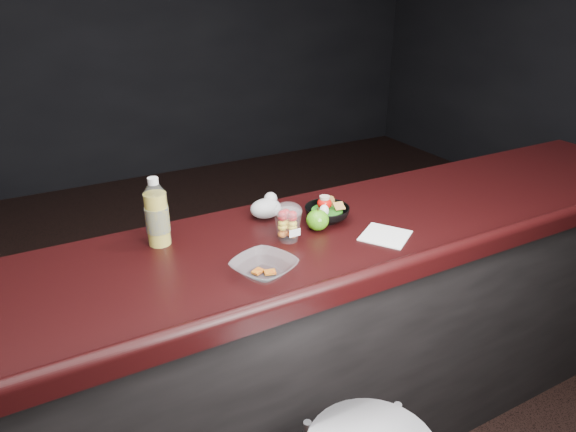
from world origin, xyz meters
The scene contains 8 objects.
counter centered at (0.00, 0.30, 0.51)m, with size 4.06×0.71×1.02m.
lemonade_bottle centered at (-0.36, 0.50, 1.12)m, with size 0.08×0.08×0.25m.
fruit_cup centered at (0.05, 0.31, 1.09)m, with size 0.10×0.10×0.14m.
green_apple centered at (0.18, 0.33, 1.06)m, with size 0.09×0.09×0.09m.
plastic_bag centered at (0.07, 0.52, 1.06)m, with size 0.12×0.10×0.09m.
snack_bowl centered at (0.26, 0.38, 1.05)m, with size 0.22×0.22×0.09m.
takeout_bowl centered at (-0.13, 0.13, 1.04)m, with size 0.25×0.25×0.05m.
paper_napkin centered at (0.37, 0.16, 1.02)m, with size 0.16×0.16×0.00m, color white.
Camera 1 is at (-0.73, -1.12, 1.87)m, focal length 32.00 mm.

